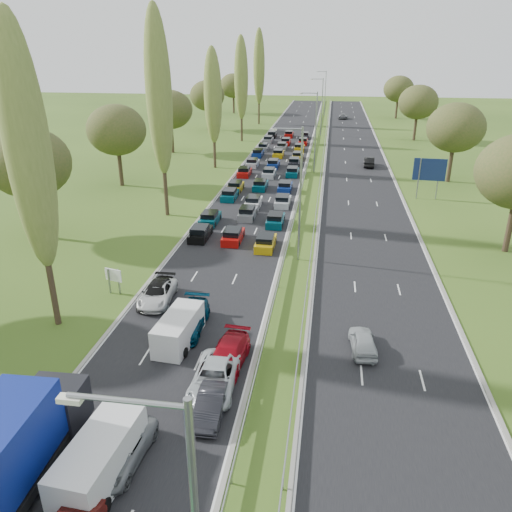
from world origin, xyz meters
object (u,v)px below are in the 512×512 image
at_px(near_car_1, 10,490).
at_px(blue_lorry, 4,457).
at_px(white_van_rear, 180,327).
at_px(info_sign, 114,278).
at_px(direction_sign, 429,171).
at_px(white_van_front, 103,455).
at_px(near_car_3, 157,293).
at_px(near_car_2, 157,293).

distance_m(near_car_1, blue_lorry, 1.54).
height_order(white_van_rear, info_sign, info_sign).
bearing_deg(direction_sign, white_van_front, -114.22).
height_order(near_car_3, direction_sign, direction_sign).
bearing_deg(direction_sign, near_car_1, -116.39).
distance_m(blue_lorry, white_van_rear, 13.62).
xyz_separation_m(white_van_front, direction_sign, (21.89, 48.67, 2.44)).
xyz_separation_m(near_car_1, info_sign, (-3.63, 19.40, 0.69)).
height_order(info_sign, direction_sign, direction_sign).
height_order(white_van_front, white_van_rear, white_van_front).
height_order(near_car_2, direction_sign, direction_sign).
height_order(near_car_3, info_sign, info_sign).
relative_size(white_van_rear, info_sign, 2.36).
xyz_separation_m(near_car_3, white_van_rear, (3.40, -5.20, 0.30)).
bearing_deg(direction_sign, blue_lorry, -116.74).
xyz_separation_m(blue_lorry, white_van_rear, (3.68, 13.07, -1.14)).
distance_m(white_van_front, info_sign, 18.67).
height_order(near_car_1, near_car_2, near_car_2).
relative_size(near_car_1, white_van_rear, 0.81).
xyz_separation_m(white_van_front, white_van_rear, (0.21, 11.38, -0.11)).
bearing_deg(info_sign, near_car_2, -12.65).
bearing_deg(blue_lorry, white_van_rear, 72.49).
relative_size(blue_lorry, white_van_rear, 2.01).
xyz_separation_m(white_van_front, info_sign, (-6.91, 17.35, 0.24)).
bearing_deg(info_sign, white_van_rear, -39.96).
bearing_deg(direction_sign, near_car_3, -128.01).
height_order(blue_lorry, info_sign, blue_lorry).
height_order(near_car_1, white_van_rear, white_van_rear).
height_order(near_car_2, white_van_rear, white_van_rear).
bearing_deg(blue_lorry, info_sign, 98.47).
distance_m(near_car_3, direction_sign, 40.82).
xyz_separation_m(near_car_2, info_sign, (-3.83, 0.86, 0.66)).
relative_size(near_car_3, info_sign, 2.30).
bearing_deg(near_car_3, near_car_1, -90.51).
bearing_deg(white_van_rear, near_car_2, 127.78).
distance_m(near_car_1, white_van_front, 3.90).
height_order(near_car_1, white_van_front, white_van_front).
bearing_deg(info_sign, near_car_1, -79.41).
relative_size(near_car_2, white_van_front, 0.90).
distance_m(near_car_1, near_car_3, 18.64).
relative_size(near_car_1, info_sign, 1.90).
xyz_separation_m(near_car_2, white_van_front, (3.08, -16.49, 0.42)).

